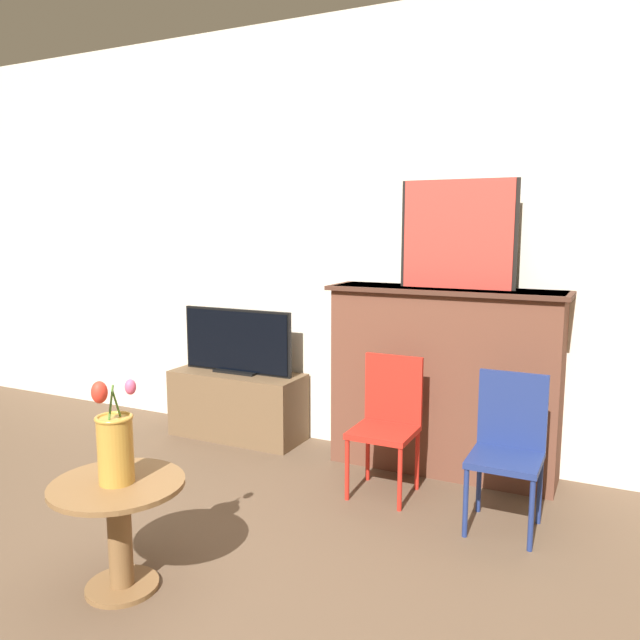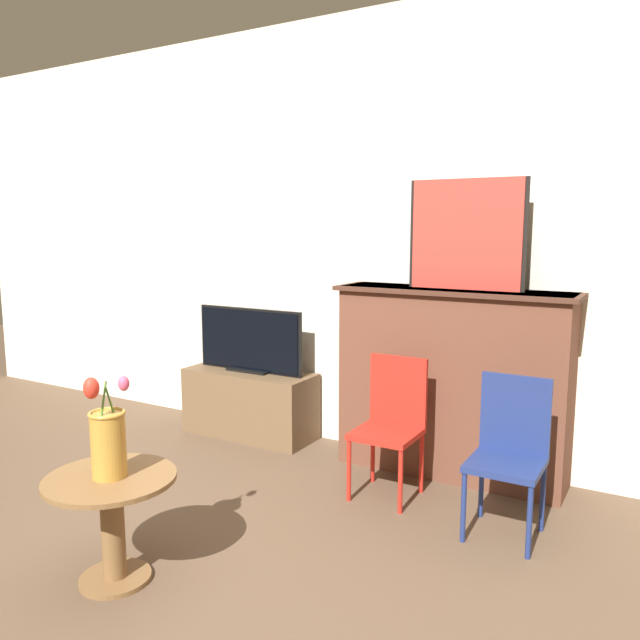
# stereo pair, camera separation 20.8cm
# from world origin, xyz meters

# --- Properties ---
(ground_plane) EXTENTS (14.00, 14.00, 0.00)m
(ground_plane) POSITION_xyz_m (0.00, 0.00, 0.00)
(ground_plane) COLOR brown
(wall_back) EXTENTS (8.00, 0.06, 2.70)m
(wall_back) POSITION_xyz_m (0.00, 2.13, 1.35)
(wall_back) COLOR beige
(wall_back) RESTS_ON ground
(fireplace_mantel) EXTENTS (1.35, 0.36, 1.07)m
(fireplace_mantel) POSITION_xyz_m (0.42, 1.94, 0.55)
(fireplace_mantel) COLOR brown
(fireplace_mantel) RESTS_ON ground
(painting) EXTENTS (0.65, 0.03, 0.60)m
(painting) POSITION_xyz_m (0.48, 1.95, 1.37)
(painting) COLOR black
(painting) RESTS_ON fireplace_mantel
(tv_stand) EXTENTS (0.91, 0.36, 0.45)m
(tv_stand) POSITION_xyz_m (-0.97, 1.90, 0.22)
(tv_stand) COLOR brown
(tv_stand) RESTS_ON ground
(tv_monitor) EXTENTS (0.81, 0.12, 0.43)m
(tv_monitor) POSITION_xyz_m (-0.97, 1.91, 0.65)
(tv_monitor) COLOR black
(tv_monitor) RESTS_ON tv_stand
(chair_red) EXTENTS (0.32, 0.32, 0.73)m
(chair_red) POSITION_xyz_m (0.24, 1.53, 0.41)
(chair_red) COLOR red
(chair_red) RESTS_ON ground
(chair_blue) EXTENTS (0.32, 0.32, 0.73)m
(chair_blue) POSITION_xyz_m (0.88, 1.41, 0.41)
(chair_blue) COLOR navy
(chair_blue) RESTS_ON ground
(side_table) EXTENTS (0.52, 0.52, 0.44)m
(side_table) POSITION_xyz_m (-0.38, 0.19, 0.29)
(side_table) COLOR brown
(side_table) RESTS_ON ground
(vase_tulips) EXTENTS (0.14, 0.20, 0.42)m
(vase_tulips) POSITION_xyz_m (-0.38, 0.18, 0.60)
(vase_tulips) COLOR #B78433
(vase_tulips) RESTS_ON side_table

